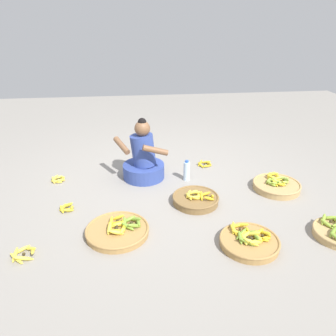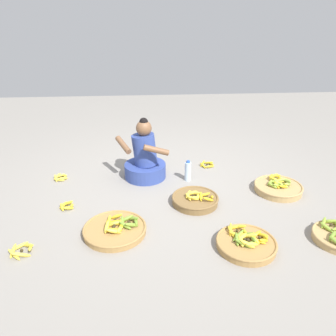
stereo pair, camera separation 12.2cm
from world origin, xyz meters
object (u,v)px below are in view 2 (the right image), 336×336
at_px(banana_basket_front_center, 246,243).
at_px(loose_bananas_back_left, 67,206).
at_px(banana_basket_near_vendor, 195,199).
at_px(vendor_woman_front, 145,159).
at_px(loose_bananas_back_right, 61,177).
at_px(loose_bananas_back_center, 21,250).
at_px(water_bottle, 188,171).
at_px(loose_bananas_near_bicycle, 207,164).
at_px(banana_basket_mid_right, 278,187).
at_px(banana_basket_front_right, 115,229).

relative_size(banana_basket_front_center, loose_bananas_back_left, 3.07).
bearing_deg(banana_basket_near_vendor, vendor_woman_front, 127.95).
bearing_deg(loose_bananas_back_right, loose_bananas_back_left, -72.83).
relative_size(loose_bananas_back_left, loose_bananas_back_center, 0.74).
height_order(banana_basket_near_vendor, banana_basket_front_center, banana_basket_near_vendor).
bearing_deg(banana_basket_front_center, loose_bananas_back_left, 155.47).
bearing_deg(water_bottle, banana_basket_near_vendor, -89.14).
distance_m(vendor_woman_front, banana_basket_near_vendor, 0.90).
relative_size(banana_basket_front_center, loose_bananas_back_right, 2.76).
height_order(loose_bananas_near_bicycle, loose_bananas_back_left, loose_bananas_back_left).
xyz_separation_m(banana_basket_near_vendor, loose_bananas_back_right, (-1.60, 0.71, -0.02)).
relative_size(vendor_woman_front, loose_bananas_near_bicycle, 3.79).
relative_size(banana_basket_near_vendor, loose_bananas_back_left, 2.93).
height_order(banana_basket_mid_right, banana_basket_front_center, banana_basket_mid_right).
height_order(banana_basket_front_right, banana_basket_mid_right, banana_basket_mid_right).
height_order(loose_bananas_back_left, loose_bananas_back_center, loose_bananas_back_center).
xyz_separation_m(vendor_woman_front, banana_basket_front_right, (-0.30, -1.16, -0.21)).
height_order(vendor_woman_front, banana_basket_front_center, vendor_woman_front).
relative_size(vendor_woman_front, banana_basket_front_center, 1.45).
xyz_separation_m(vendor_woman_front, loose_bananas_back_left, (-0.85, -0.68, -0.22)).
distance_m(banana_basket_front_right, banana_basket_front_center, 1.21).
bearing_deg(loose_bananas_back_center, water_bottle, 37.77).
xyz_separation_m(vendor_woman_front, banana_basket_near_vendor, (0.54, -0.69, -0.20)).
height_order(vendor_woman_front, banana_basket_mid_right, vendor_woman_front).
relative_size(loose_bananas_near_bicycle, loose_bananas_back_left, 1.18).
relative_size(banana_basket_near_vendor, water_bottle, 1.94).
xyz_separation_m(banana_basket_near_vendor, banana_basket_front_center, (0.34, -0.77, -0.00)).
relative_size(loose_bananas_back_right, water_bottle, 0.74).
distance_m(banana_basket_front_center, loose_bananas_near_bicycle, 1.73).
distance_m(banana_basket_front_right, loose_bananas_back_right, 1.40).
distance_m(loose_bananas_back_left, loose_bananas_back_center, 0.75).
xyz_separation_m(banana_basket_near_vendor, water_bottle, (-0.01, 0.56, 0.07)).
bearing_deg(loose_bananas_back_right, water_bottle, -5.24).
xyz_separation_m(banana_basket_mid_right, loose_bananas_back_left, (-2.40, -0.19, -0.02)).
distance_m(banana_basket_front_center, loose_bananas_back_center, 1.97).
bearing_deg(banana_basket_front_center, banana_basket_mid_right, 55.37).
relative_size(banana_basket_front_right, banana_basket_near_vendor, 1.17).
bearing_deg(loose_bananas_back_right, banana_basket_front_right, -57.01).
height_order(banana_basket_front_center, water_bottle, water_bottle).
bearing_deg(loose_bananas_back_left, banana_basket_front_center, -24.53).
bearing_deg(water_bottle, loose_bananas_back_left, -158.27).
bearing_deg(banana_basket_front_center, vendor_woman_front, 120.93).
bearing_deg(banana_basket_front_right, banana_basket_mid_right, 19.96).
distance_m(banana_basket_front_right, water_bottle, 1.32).
distance_m(banana_basket_mid_right, banana_basket_front_center, 1.18).
distance_m(banana_basket_mid_right, loose_bananas_back_right, 2.66).
xyz_separation_m(vendor_woman_front, banana_basket_front_center, (0.88, -1.46, -0.20)).
distance_m(banana_basket_mid_right, loose_bananas_back_center, 2.79).
bearing_deg(water_bottle, vendor_woman_front, 166.52).
height_order(banana_basket_front_right, water_bottle, water_bottle).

